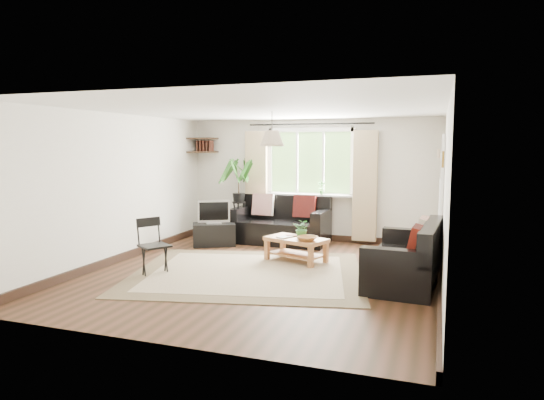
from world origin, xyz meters
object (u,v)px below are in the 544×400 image
(sofa_right, at_px, (404,254))
(tv_stand, at_px, (214,234))
(sofa_back, at_px, (280,221))
(coffee_table, at_px, (296,250))
(palm_stand, at_px, (239,199))
(folding_chair, at_px, (155,247))

(sofa_right, height_order, tv_stand, sofa_right)
(sofa_back, height_order, tv_stand, sofa_back)
(sofa_back, distance_m, coffee_table, 1.59)
(sofa_back, relative_size, palm_stand, 1.12)
(sofa_right, height_order, coffee_table, sofa_right)
(sofa_right, distance_m, palm_stand, 4.09)
(palm_stand, distance_m, folding_chair, 2.98)
(sofa_right, xyz_separation_m, tv_stand, (-3.57, 1.45, -0.20))
(sofa_right, relative_size, palm_stand, 1.06)
(sofa_right, bearing_deg, folding_chair, -74.27)
(sofa_right, distance_m, tv_stand, 3.86)
(coffee_table, relative_size, tv_stand, 1.24)
(sofa_right, relative_size, coffee_table, 1.78)
(sofa_back, relative_size, coffee_table, 1.89)
(sofa_right, xyz_separation_m, coffee_table, (-1.75, 0.70, -0.21))
(coffee_table, height_order, tv_stand, tv_stand)
(palm_stand, bearing_deg, folding_chair, -91.70)
(sofa_back, relative_size, folding_chair, 2.23)
(sofa_back, xyz_separation_m, coffee_table, (0.72, -1.40, -0.23))
(sofa_right, height_order, palm_stand, palm_stand)
(coffee_table, xyz_separation_m, tv_stand, (-1.83, 0.74, 0.01))
(coffee_table, distance_m, palm_stand, 2.34)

